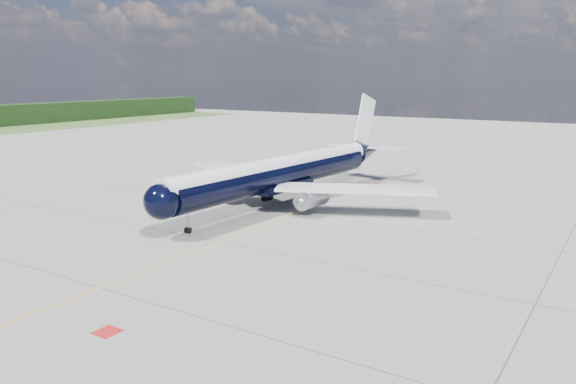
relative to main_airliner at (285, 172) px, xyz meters
The scene contains 4 objects.
ground 5.92m from the main_airliner, 25.52° to the left, with size 320.00×320.00×0.00m, color gray.
taxiway_centerline 6.53m from the main_airliner, 41.85° to the right, with size 0.16×160.00×0.01m, color #EDA20C.
red_marking 39.90m from the main_airliner, 74.74° to the right, with size 1.60×1.60×0.01m, color maroon.
main_airliner is the anchor object (origin of this frame).
Camera 1 is at (35.33, -32.71, 16.58)m, focal length 35.00 mm.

